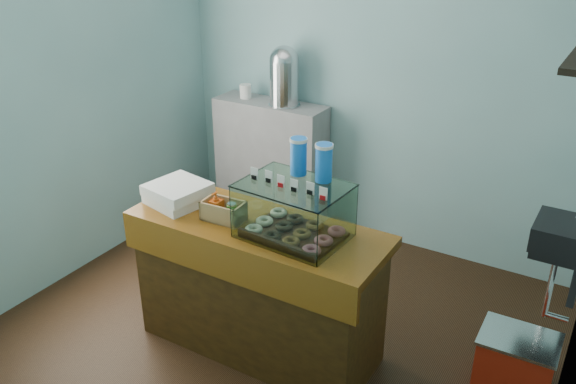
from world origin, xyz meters
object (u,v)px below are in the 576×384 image
Objects in this scene: coffee_urn at (284,75)px; counter at (258,286)px; display_case at (298,206)px; red_cooler at (515,364)px.

counter is at bearing -64.34° from coffee_urn.
coffee_urn is (-0.75, 1.57, 0.90)m from counter.
display_case is 1.38× the size of red_cooler.
coffee_urn reaches higher than counter.
display_case is at bearing 5.70° from counter.
display_case is 1.87m from coffee_urn.
red_cooler is (1.51, 0.42, -0.26)m from counter.
coffee_urn reaches higher than red_cooler.
red_cooler is at bearing -26.77° from coffee_urn.
red_cooler is (2.26, -1.14, -1.17)m from coffee_urn.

